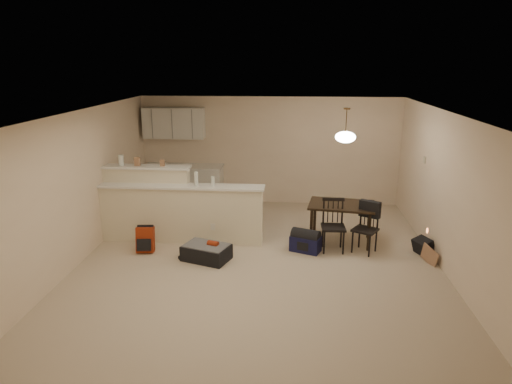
# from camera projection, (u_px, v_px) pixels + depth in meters

# --- Properties ---
(room) EXTENTS (7.00, 7.02, 2.50)m
(room) POSITION_uv_depth(u_px,v_px,m) (259.00, 192.00, 7.30)
(room) COLOR #C7B299
(room) RESTS_ON ground
(breakfast_bar) EXTENTS (3.08, 0.58, 1.39)m
(breakfast_bar) POSITION_uv_depth(u_px,v_px,m) (169.00, 209.00, 8.55)
(breakfast_bar) COLOR beige
(breakfast_bar) RESTS_ON ground
(upper_cabinets) EXTENTS (1.40, 0.34, 0.70)m
(upper_cabinets) POSITION_uv_depth(u_px,v_px,m) (174.00, 123.00, 10.47)
(upper_cabinets) COLOR white
(upper_cabinets) RESTS_ON room
(kitchen_counter) EXTENTS (1.80, 0.60, 0.90)m
(kitchen_counter) POSITION_uv_depth(u_px,v_px,m) (184.00, 186.00, 10.73)
(kitchen_counter) COLOR white
(kitchen_counter) RESTS_ON ground
(thermostat) EXTENTS (0.02, 0.12, 0.12)m
(thermostat) POSITION_uv_depth(u_px,v_px,m) (424.00, 160.00, 8.49)
(thermostat) COLOR beige
(thermostat) RESTS_ON room
(jar) EXTENTS (0.10, 0.10, 0.20)m
(jar) POSITION_uv_depth(u_px,v_px,m) (121.00, 160.00, 8.51)
(jar) COLOR silver
(jar) RESTS_ON breakfast_bar
(cereal_box) EXTENTS (0.10, 0.07, 0.16)m
(cereal_box) POSITION_uv_depth(u_px,v_px,m) (137.00, 162.00, 8.49)
(cereal_box) COLOR #9F7252
(cereal_box) RESTS_ON breakfast_bar
(small_box) EXTENTS (0.08, 0.06, 0.12)m
(small_box) POSITION_uv_depth(u_px,v_px,m) (162.00, 163.00, 8.46)
(small_box) COLOR #9F7252
(small_box) RESTS_ON breakfast_bar
(bottle_a) EXTENTS (0.07, 0.07, 0.26)m
(bottle_a) POSITION_uv_depth(u_px,v_px,m) (196.00, 179.00, 8.26)
(bottle_a) COLOR silver
(bottle_a) RESTS_ON breakfast_bar
(bottle_b) EXTENTS (0.06, 0.06, 0.18)m
(bottle_b) POSITION_uv_depth(u_px,v_px,m) (213.00, 181.00, 8.25)
(bottle_b) COLOR silver
(bottle_b) RESTS_ON breakfast_bar
(dining_table) EXTENTS (1.29, 0.95, 0.74)m
(dining_table) POSITION_uv_depth(u_px,v_px,m) (342.00, 209.00, 8.41)
(dining_table) COLOR black
(dining_table) RESTS_ON ground
(pendant_lamp) EXTENTS (0.36, 0.36, 0.62)m
(pendant_lamp) POSITION_uv_depth(u_px,v_px,m) (345.00, 137.00, 8.04)
(pendant_lamp) COLOR brown
(pendant_lamp) RESTS_ON room
(dining_chair_near) EXTENTS (0.42, 0.40, 0.94)m
(dining_chair_near) POSITION_uv_depth(u_px,v_px,m) (333.00, 226.00, 8.05)
(dining_chair_near) COLOR black
(dining_chair_near) RESTS_ON ground
(dining_chair_far) EXTENTS (0.53, 0.52, 0.89)m
(dining_chair_far) POSITION_uv_depth(u_px,v_px,m) (365.00, 228.00, 7.99)
(dining_chair_far) COLOR black
(dining_chair_far) RESTS_ON ground
(suitcase) EXTENTS (0.88, 0.72, 0.26)m
(suitcase) POSITION_uv_depth(u_px,v_px,m) (206.00, 253.00, 7.77)
(suitcase) COLOR black
(suitcase) RESTS_ON ground
(red_backpack) EXTENTS (0.32, 0.21, 0.45)m
(red_backpack) POSITION_uv_depth(u_px,v_px,m) (145.00, 240.00, 8.08)
(red_backpack) COLOR maroon
(red_backpack) RESTS_ON ground
(navy_duffel) EXTENTS (0.59, 0.46, 0.28)m
(navy_duffel) POSITION_uv_depth(u_px,v_px,m) (306.00, 244.00, 8.12)
(navy_duffel) COLOR #13143C
(navy_duffel) RESTS_ON ground
(black_daypack) EXTENTS (0.34, 0.39, 0.28)m
(black_daypack) POSITION_uv_depth(u_px,v_px,m) (423.00, 247.00, 7.98)
(black_daypack) COLOR black
(black_daypack) RESTS_ON ground
(cardboard_sheet) EXTENTS (0.17, 0.35, 0.28)m
(cardboard_sheet) POSITION_uv_depth(u_px,v_px,m) (429.00, 256.00, 7.62)
(cardboard_sheet) COLOR #9F7252
(cardboard_sheet) RESTS_ON ground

